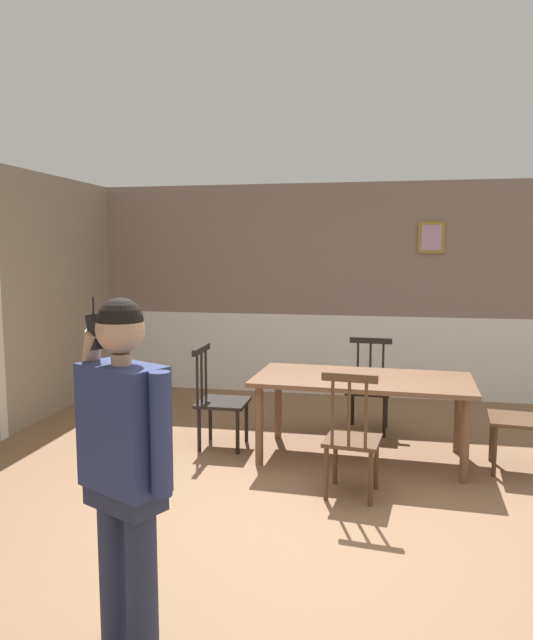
{
  "coord_description": "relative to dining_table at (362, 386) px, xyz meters",
  "views": [
    {
      "loc": [
        0.36,
        -3.99,
        1.86
      ],
      "look_at": [
        -0.26,
        -0.79,
        1.47
      ],
      "focal_mm": 32.84,
      "sensor_mm": 36.0,
      "label": 1
    }
  ],
  "objects": [
    {
      "name": "ground_plane",
      "position": [
        -0.23,
        -1.17,
        -0.66
      ],
      "size": [
        7.72,
        7.72,
        0.0
      ],
      "primitive_type": "plane",
      "color": "#846042"
    },
    {
      "name": "room_back_partition",
      "position": [
        -0.23,
        2.34,
        0.64
      ],
      "size": [
        6.65,
        0.17,
        2.7
      ],
      "color": "gray",
      "rests_on": "ground_plane"
    },
    {
      "name": "dining_table",
      "position": [
        0.0,
        0.0,
        0.0
      ],
      "size": [
        1.95,
        1.04,
        0.74
      ],
      "rotation": [
        0.0,
        0.0,
        -0.05
      ],
      "color": "brown",
      "rests_on": "ground_plane"
    },
    {
      "name": "chair_near_window",
      "position": [
        0.05,
        0.86,
        -0.2
      ],
      "size": [
        0.46,
        0.46,
        0.95
      ],
      "rotation": [
        0.0,
        0.0,
        3.08
      ],
      "color": "black",
      "rests_on": "ground_plane"
    },
    {
      "name": "chair_by_doorway",
      "position": [
        1.34,
        -0.07,
        -0.19
      ],
      "size": [
        0.51,
        0.51,
        0.98
      ],
      "rotation": [
        0.0,
        0.0,
        1.46
      ],
      "color": "#513823",
      "rests_on": "ground_plane"
    },
    {
      "name": "chair_at_table_head",
      "position": [
        -1.34,
        0.07,
        -0.2
      ],
      "size": [
        0.46,
        0.46,
        0.96
      ],
      "rotation": [
        0.0,
        0.0,
        4.71
      ],
      "color": "black",
      "rests_on": "ground_plane"
    },
    {
      "name": "chair_opposite_corner",
      "position": [
        -0.05,
        -0.86,
        -0.2
      ],
      "size": [
        0.45,
        0.45,
        0.98
      ],
      "rotation": [
        0.0,
        0.0,
        -0.12
      ],
      "color": "#513823",
      "rests_on": "ground_plane"
    },
    {
      "name": "person_figure",
      "position": [
        -0.97,
        -2.8,
        0.29
      ],
      "size": [
        0.52,
        0.38,
        1.66
      ],
      "rotation": [
        0.0,
        0.0,
        2.68
      ],
      "color": "#282E49",
      "rests_on": "ground_plane"
    }
  ]
}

